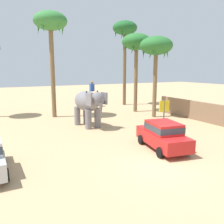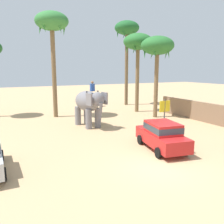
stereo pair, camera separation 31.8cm
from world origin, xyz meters
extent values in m
plane|color=tan|center=(0.00, 0.00, 0.00)|extent=(120.00, 120.00, 0.00)
cube|color=red|center=(1.77, 1.98, 0.68)|extent=(2.45, 4.35, 0.76)
cube|color=red|center=(1.75, 1.88, 1.38)|extent=(1.93, 2.36, 0.64)
cube|color=#2D3842|center=(1.75, 1.88, 1.38)|extent=(1.95, 2.38, 0.35)
cylinder|color=black|center=(1.18, 3.39, 0.30)|extent=(0.29, 0.62, 0.60)
cylinder|color=black|center=(2.85, 3.06, 0.30)|extent=(0.29, 0.62, 0.60)
cylinder|color=black|center=(0.70, 0.89, 0.30)|extent=(0.29, 0.62, 0.60)
cylinder|color=black|center=(2.37, 0.57, 0.30)|extent=(0.29, 0.62, 0.60)
cylinder|color=black|center=(-6.96, 4.36, 0.30)|extent=(0.18, 0.60, 0.60)
cylinder|color=black|center=(-6.97, 1.82, 0.30)|extent=(0.18, 0.60, 0.60)
ellipsoid|color=slate|center=(-0.01, 9.65, 2.15)|extent=(2.04, 3.30, 1.70)
cylinder|color=slate|center=(0.56, 8.80, 0.80)|extent=(0.52, 0.52, 1.60)
cylinder|color=slate|center=(-0.31, 8.67, 0.80)|extent=(0.52, 0.52, 1.60)
cylinder|color=slate|center=(0.28, 10.64, 0.80)|extent=(0.52, 0.52, 1.60)
cylinder|color=slate|center=(-0.59, 10.51, 0.80)|extent=(0.52, 0.52, 1.60)
ellipsoid|color=slate|center=(0.23, 8.04, 2.45)|extent=(1.24, 1.15, 1.20)
cube|color=slate|center=(0.93, 8.25, 2.50)|extent=(0.24, 0.81, 0.96)
cube|color=slate|center=(-0.50, 8.04, 2.50)|extent=(0.24, 0.81, 0.96)
cone|color=slate|center=(0.30, 7.60, 1.45)|extent=(0.41, 0.41, 1.60)
cone|color=beige|center=(0.55, 7.69, 1.95)|extent=(0.20, 0.57, 0.21)
cone|color=beige|center=(0.03, 7.61, 1.95)|extent=(0.20, 0.57, 0.21)
cube|color=#2D519E|center=(0.12, 8.81, 3.35)|extent=(0.37, 0.29, 0.60)
sphere|color=#8E6647|center=(0.12, 8.81, 3.77)|extent=(0.22, 0.22, 0.22)
cylinder|color=#333338|center=(0.63, 8.89, 2.80)|extent=(0.12, 0.12, 0.55)
cylinder|color=#333338|center=(-0.40, 8.73, 2.80)|extent=(0.12, 0.12, 0.55)
cylinder|color=brown|center=(-1.48, 14.89, 4.58)|extent=(0.43, 0.43, 9.16)
ellipsoid|color=#337A38|center=(-1.48, 14.89, 9.36)|extent=(3.20, 3.20, 1.80)
cone|color=#337A38|center=(-0.28, 14.89, 8.86)|extent=(0.40, 0.92, 1.64)
cone|color=#337A38|center=(-1.11, 16.03, 8.86)|extent=(0.91, 0.57, 1.67)
cone|color=#337A38|center=(-2.45, 15.59, 8.86)|extent=(0.73, 0.83, 1.69)
cone|color=#337A38|center=(-2.45, 14.18, 8.86)|extent=(0.73, 0.83, 1.69)
cone|color=#337A38|center=(-1.11, 13.75, 8.86)|extent=(0.91, 0.57, 1.67)
cylinder|color=brown|center=(7.57, 13.63, 3.79)|extent=(0.41, 0.41, 7.58)
ellipsoid|color=#286B2D|center=(7.57, 13.63, 7.78)|extent=(3.20, 3.20, 1.80)
cone|color=#286B2D|center=(8.77, 13.63, 7.28)|extent=(0.40, 0.92, 1.64)
cone|color=#286B2D|center=(7.94, 14.78, 7.28)|extent=(0.91, 0.57, 1.67)
cone|color=#286B2D|center=(6.60, 14.34, 7.28)|extent=(0.73, 0.83, 1.69)
cone|color=#286B2D|center=(6.60, 12.93, 7.28)|extent=(0.73, 0.83, 1.69)
cone|color=#286B2D|center=(7.94, 12.49, 7.28)|extent=(0.91, 0.57, 1.67)
cylinder|color=brown|center=(9.19, 18.80, 4.96)|extent=(0.44, 0.44, 9.91)
ellipsoid|color=#1E5B28|center=(9.19, 18.80, 10.11)|extent=(3.20, 3.20, 1.80)
cone|color=#1E5B28|center=(10.39, 18.80, 9.61)|extent=(0.40, 0.92, 1.64)
cone|color=#1E5B28|center=(9.56, 19.94, 9.61)|extent=(0.91, 0.57, 1.67)
cone|color=#1E5B28|center=(8.22, 19.51, 9.61)|extent=(0.73, 0.83, 1.69)
cone|color=#1E5B28|center=(8.22, 18.10, 9.61)|extent=(0.73, 0.83, 1.69)
cone|color=#1E5B28|center=(9.56, 17.66, 9.61)|extent=(0.91, 0.57, 1.67)
cylinder|color=brown|center=(7.49, 10.09, 3.43)|extent=(0.40, 0.40, 6.87)
ellipsoid|color=#286B2D|center=(7.49, 10.09, 7.07)|extent=(3.20, 3.20, 1.80)
cone|color=#286B2D|center=(8.69, 10.09, 6.57)|extent=(0.40, 0.92, 1.64)
cone|color=#286B2D|center=(7.86, 11.23, 6.57)|extent=(0.91, 0.57, 1.67)
cone|color=#286B2D|center=(6.52, 10.80, 6.57)|extent=(0.73, 0.83, 1.69)
cone|color=#286B2D|center=(6.52, 9.39, 6.57)|extent=(0.73, 0.83, 1.69)
cone|color=#286B2D|center=(7.86, 8.95, 6.57)|extent=(0.91, 0.57, 1.67)
cylinder|color=#4C4C51|center=(5.24, 5.96, 1.20)|extent=(0.10, 0.10, 2.40)
cube|color=yellow|center=(5.24, 5.96, 1.85)|extent=(1.00, 0.08, 0.90)
camera|label=1|loc=(-7.44, -8.74, 4.81)|focal=37.84mm
camera|label=2|loc=(-7.16, -8.89, 4.81)|focal=37.84mm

